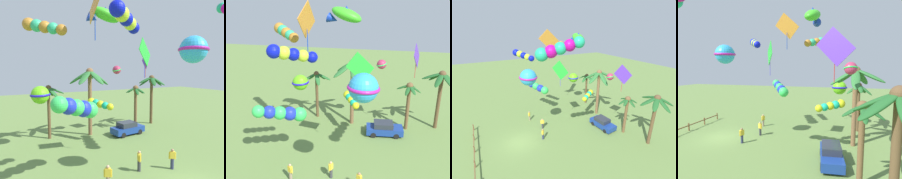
{
  "view_description": "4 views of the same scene",
  "coord_description": "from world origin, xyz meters",
  "views": [
    {
      "loc": [
        -10.57,
        -8.63,
        7.64
      ],
      "look_at": [
        -2.01,
        7.74,
        5.86
      ],
      "focal_mm": 33.74,
      "sensor_mm": 36.0,
      "label": 1
    },
    {
      "loc": [
        2.54,
        -12.77,
        14.11
      ],
      "look_at": [
        -1.99,
        7.71,
        6.45
      ],
      "focal_mm": 40.25,
      "sensor_mm": 36.0,
      "label": 2
    },
    {
      "loc": [
        18.63,
        -3.28,
        14.3
      ],
      "look_at": [
        -0.79,
        6.99,
        5.97
      ],
      "focal_mm": 26.78,
      "sensor_mm": 36.0,
      "label": 3
    },
    {
      "loc": [
        16.0,
        12.35,
        7.46
      ],
      "look_at": [
        -1.03,
        7.6,
        5.47
      ],
      "focal_mm": 28.11,
      "sensor_mm": 36.0,
      "label": 4
    }
  ],
  "objects": [
    {
      "name": "spectator_0",
      "position": [
        -4.88,
        2.83,
        0.81
      ],
      "size": [
        0.49,
        0.39,
        1.59
      ],
      "color": "gray",
      "rests_on": "ground"
    },
    {
      "name": "kite_tube_8",
      "position": [
        -1.47,
        11.73,
        3.94
      ],
      "size": [
        2.06,
        2.86,
        1.14
      ],
      "color": "#CDCF1B"
    },
    {
      "name": "kite_diamond_4",
      "position": [
        0.16,
        5.94,
        9.04
      ],
      "size": [
        2.09,
        1.3,
        3.37
      ],
      "color": "green"
    },
    {
      "name": "palm_tree_2",
      "position": [
        4.61,
        13.82,
        4.02
      ],
      "size": [
        2.71,
        2.67,
        5.59
      ],
      "color": "brown",
      "rests_on": "ground"
    },
    {
      "name": "palm_tree_1",
      "position": [
        -1.67,
        13.86,
        6.07
      ],
      "size": [
        4.65,
        5.08,
        7.81
      ],
      "color": "brown",
      "rests_on": "ground"
    },
    {
      "name": "palm_tree_0",
      "position": [
        -6.16,
        14.72,
        4.49
      ],
      "size": [
        3.42,
        3.08,
        5.94
      ],
      "color": "brown",
      "rests_on": "ground"
    },
    {
      "name": "rail_fence",
      "position": [
        0.55,
        -5.24,
        0.59
      ],
      "size": [
        13.2,
        0.12,
        0.95
      ],
      "color": "brown",
      "rests_on": "ground"
    },
    {
      "name": "kite_ball_11",
      "position": [
        0.96,
        1.56,
        8.97
      ],
      "size": [
        2.87,
        2.87,
        1.86
      ],
      "color": "#2EA6EC"
    },
    {
      "name": "kite_diamond_5",
      "position": [
        -4.18,
        6.36,
        12.45
      ],
      "size": [
        0.59,
        2.99,
        4.15
      ],
      "color": "orange"
    },
    {
      "name": "spectator_2",
      "position": [
        -1.74,
        3.87,
        0.81
      ],
      "size": [
        0.35,
        0.52,
        1.59
      ],
      "color": "#38383D",
      "rests_on": "ground"
    },
    {
      "name": "palm_tree_3",
      "position": [
        7.91,
        14.77,
        5.26
      ],
      "size": [
        3.99,
        3.73,
        6.84
      ],
      "color": "brown",
      "rests_on": "ground"
    },
    {
      "name": "kite_ball_0",
      "position": [
        1.49,
        13.22,
        7.57
      ],
      "size": [
        1.32,
        1.32,
        1.0
      ],
      "color": "#B22E54"
    },
    {
      "name": "kite_tube_1",
      "position": [
        -3.95,
        2.36,
        10.68
      ],
      "size": [
        2.91,
        2.33,
        1.45
      ],
      "color": "#0B15C5"
    },
    {
      "name": "ground_plane",
      "position": [
        0.0,
        0.0,
        0.0
      ],
      "size": [
        120.0,
        120.0,
        0.0
      ],
      "primitive_type": "plane",
      "color": "olive"
    },
    {
      "name": "parked_car_0",
      "position": [
        2.23,
        11.93,
        0.75
      ],
      "size": [
        4.07,
        2.13,
        1.51
      ],
      "color": "navy",
      "rests_on": "ground"
    },
    {
      "name": "kite_tube_3",
      "position": [
        -7.45,
        9.56,
        11.11
      ],
      "size": [
        3.21,
        2.92,
        1.57
      ],
      "color": "#B87726"
    },
    {
      "name": "kite_ball_2",
      "position": [
        -7.39,
        12.48,
        5.17
      ],
      "size": [
        2.46,
        2.46,
        1.76
      ],
      "color": "#65CF1C"
    },
    {
      "name": "kite_diamond_7",
      "position": [
        4.82,
        12.07,
        8.83
      ],
      "size": [
        0.72,
        2.38,
        3.43
      ],
      "color": "#5E31BD"
    },
    {
      "name": "kite_fish_10",
      "position": [
        -1.85,
        9.73,
        12.7
      ],
      "size": [
        3.5,
        1.81,
        1.93
      ],
      "color": "green"
    },
    {
      "name": "spectator_1",
      "position": [
        0.72,
        2.99,
        0.81
      ],
      "size": [
        0.48,
        0.4,
        1.59
      ],
      "color": "#2D3351",
      "rests_on": "ground"
    },
    {
      "name": "kite_tube_9",
      "position": [
        -6.12,
        4.82,
        5.05
      ],
      "size": [
        3.84,
        3.12,
        2.03
      ],
      "color": "#35D359"
    }
  ]
}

